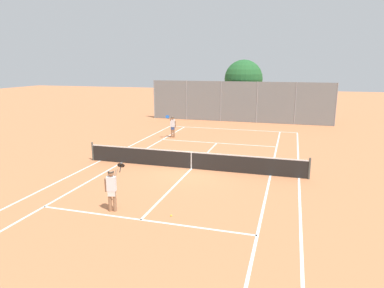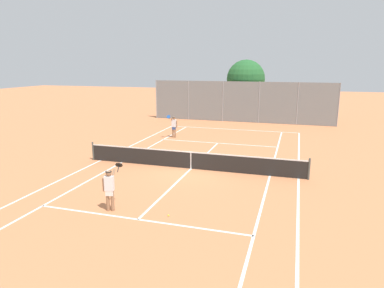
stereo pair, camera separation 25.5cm
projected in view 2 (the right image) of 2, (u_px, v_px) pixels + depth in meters
name	position (u px, v px, depth m)	size (l,w,h in m)	color
ground_plane	(191.00, 169.00, 18.24)	(120.00, 120.00, 0.00)	#CC7A4C
court_line_markings	(191.00, 169.00, 18.24)	(11.10, 23.90, 0.01)	white
tennis_net	(191.00, 160.00, 18.12)	(12.00, 0.10, 1.07)	#474C47
player_near_side	(110.00, 187.00, 12.84)	(0.54, 0.83, 1.77)	#936B4C
player_far_left	(174.00, 125.00, 25.86)	(0.63, 0.76, 1.77)	#936B4C
loose_tennis_ball_0	(169.00, 215.00, 12.54)	(0.07, 0.07, 0.07)	#D1DB33
loose_tennis_ball_1	(183.00, 156.00, 20.57)	(0.07, 0.07, 0.07)	#D1DB33
back_fence	(241.00, 102.00, 32.68)	(17.49, 0.08, 3.88)	gray
tree_behind_left	(247.00, 80.00, 35.21)	(3.91, 3.91, 5.92)	brown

